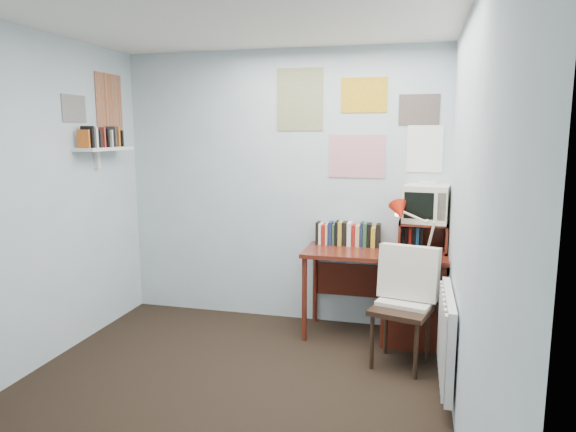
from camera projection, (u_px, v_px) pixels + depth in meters
name	position (u px, v px, depth m)	size (l,w,h in m)	color
ground	(211.00, 410.00, 3.29)	(3.50, 3.50, 0.00)	black
back_wall	(281.00, 188.00, 4.77)	(3.00, 0.02, 2.50)	silver
right_wall	(468.00, 230.00, 2.73)	(0.02, 3.50, 2.50)	silver
ceiling	(201.00, 0.00, 2.89)	(3.00, 3.50, 0.02)	white
desk	(406.00, 294.00, 4.36)	(1.20, 0.55, 0.76)	maroon
desk_chair	(401.00, 310.00, 3.85)	(0.45, 0.43, 0.88)	black
desk_lamp	(434.00, 236.00, 4.01)	(0.28, 0.24, 0.40)	red
tv_riser	(422.00, 236.00, 4.36)	(0.40, 0.30, 0.25)	maroon
crt_tv	(427.00, 202.00, 4.33)	(0.36, 0.33, 0.34)	beige
book_row	(350.00, 233.00, 4.58)	(0.60, 0.14, 0.22)	maroon
radiator	(447.00, 337.00, 3.40)	(0.09, 0.80, 0.60)	white
wall_shelf	(105.00, 149.00, 4.42)	(0.20, 0.62, 0.24)	white
posters_back	(358.00, 122.00, 4.50)	(1.20, 0.01, 0.90)	white
posters_left	(92.00, 104.00, 4.38)	(0.01, 0.70, 0.60)	white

